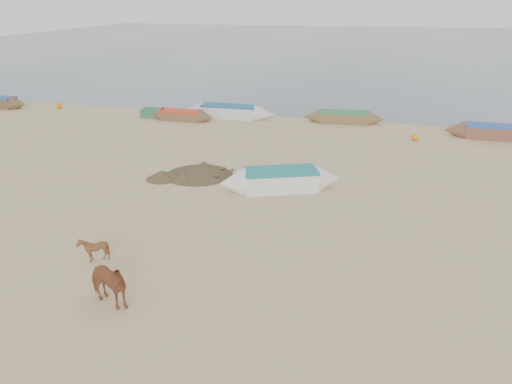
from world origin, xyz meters
TOP-DOWN VIEW (x-y plane):
  - ground at (0.00, 0.00)m, footprint 140.00×140.00m
  - sea at (0.00, 82.00)m, footprint 160.00×160.00m
  - cow_adult at (-2.57, -3.46)m, footprint 1.90×1.34m
  - calf_front at (-4.40, -1.22)m, footprint 0.91×0.83m
  - near_canoe at (0.39, 7.02)m, footprint 5.87×3.54m
  - debris_pile at (-4.07, 8.02)m, footprint 4.26×4.26m
  - waterline_canoes at (1.97, 20.03)m, footprint 57.44×3.65m
  - beach_clutter at (4.88, 20.19)m, footprint 42.29×4.74m

SIDE VIEW (x-z plane):
  - ground at x=0.00m, z-range 0.00..0.00m
  - sea at x=0.00m, z-range 0.01..0.01m
  - debris_pile at x=-4.07m, z-range 0.00..0.46m
  - beach_clutter at x=4.88m, z-range -0.02..0.62m
  - waterline_canoes at x=1.97m, z-range -0.04..0.90m
  - calf_front at x=-4.40m, z-range 0.00..0.92m
  - near_canoe at x=0.39m, z-range 0.00..0.99m
  - cow_adult at x=-2.57m, z-range 0.00..1.47m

